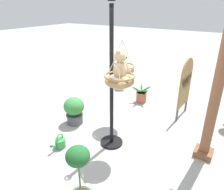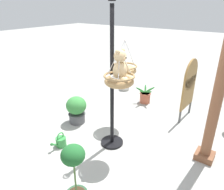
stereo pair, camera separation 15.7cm
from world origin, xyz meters
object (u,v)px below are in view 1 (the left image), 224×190
display_pole_central (112,106)px  potted_plant_bushy_green (120,81)px  potted_plant_flowering_red (80,180)px  greenhouse_pillar_right (218,84)px  potted_plant_fern_front (74,110)px  hanging_basket_left_high (122,69)px  teddy_bear (121,67)px  display_sign_board (186,83)px  potted_plant_conical_shrub (141,96)px  hanging_basket_with_teddy (119,80)px  watering_can (60,143)px

display_pole_central → potted_plant_bushy_green: (-2.55, -1.31, -0.54)m
display_pole_central → potted_plant_flowering_red: 1.55m
potted_plant_bushy_green → display_pole_central: bearing=27.2°
display_pole_central → greenhouse_pillar_right: bearing=110.3°
potted_plant_fern_front → hanging_basket_left_high: bearing=123.0°
hanging_basket_left_high → potted_plant_flowering_red: size_ratio=0.72×
display_pole_central → teddy_bear: (0.15, 0.27, 0.81)m
teddy_bear → potted_plant_fern_front: bearing=-103.6°
display_sign_board → potted_plant_flowering_red: bearing=-6.7°
potted_plant_fern_front → potted_plant_conical_shrub: potted_plant_fern_front is taller
hanging_basket_left_high → hanging_basket_with_teddy: bearing=27.9°
display_pole_central → potted_plant_fern_front: size_ratio=4.10×
potted_plant_bushy_green → watering_can: bearing=9.7°
potted_plant_fern_front → hanging_basket_with_teddy: bearing=76.2°
teddy_bear → potted_plant_fern_front: teddy_bear is taller
teddy_bear → potted_plant_bushy_green: 3.41m
display_pole_central → greenhouse_pillar_right: 1.81m
hanging_basket_with_teddy → display_sign_board: 2.18m
greenhouse_pillar_right → potted_plant_fern_front: (0.41, -2.75, -1.05)m
hanging_basket_left_high → potted_plant_flowering_red: (2.22, 0.70, -0.77)m
hanging_basket_with_teddy → display_sign_board: size_ratio=0.42×
potted_plant_bushy_green → potted_plant_conical_shrub: potted_plant_bushy_green is taller
teddy_bear → watering_can: teddy_bear is taller
potted_plant_fern_front → greenhouse_pillar_right: bearing=98.4°
display_pole_central → teddy_bear: bearing=61.3°
potted_plant_fern_front → potted_plant_flowering_red: potted_plant_flowering_red is taller
hanging_basket_left_high → greenhouse_pillar_right: (0.18, 1.85, 0.10)m
greenhouse_pillar_right → potted_plant_fern_front: size_ratio=4.52×
potted_plant_fern_front → teddy_bear: bearing=76.4°
hanging_basket_with_teddy → hanging_basket_left_high: (-0.92, -0.49, -0.13)m
display_pole_central → hanging_basket_with_teddy: bearing=59.0°
hanging_basket_left_high → potted_plant_fern_front: 1.43m
teddy_bear → hanging_basket_left_high: teddy_bear is taller
potted_plant_flowering_red → display_sign_board: 3.36m
potted_plant_fern_front → potted_plant_bushy_green: potted_plant_fern_front is taller
potted_plant_fern_front → display_sign_board: (-1.68, 1.98, 0.51)m
potted_plant_conical_shrub → watering_can: (2.71, -0.42, -0.09)m
potted_plant_bushy_green → hanging_basket_left_high: bearing=31.0°
potted_plant_flowering_red → watering_can: potted_plant_flowering_red is taller
display_pole_central → potted_plant_bushy_green: display_pole_central is taller
potted_plant_conical_shrub → watering_can: size_ratio=1.52×
watering_can → display_pole_central: bearing=130.8°
display_pole_central → potted_plant_bushy_green: bearing=-152.8°
potted_plant_conical_shrub → watering_can: 2.75m
potted_plant_flowering_red → potted_plant_conical_shrub: potted_plant_flowering_red is taller
watering_can → teddy_bear: bearing=116.0°
hanging_basket_left_high → potted_plant_bushy_green: 2.30m
hanging_basket_with_teddy → potted_plant_flowering_red: (1.30, 0.21, -0.90)m
hanging_basket_left_high → potted_plant_flowering_red: hanging_basket_left_high is taller
hanging_basket_with_teddy → potted_plant_flowering_red: 1.59m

